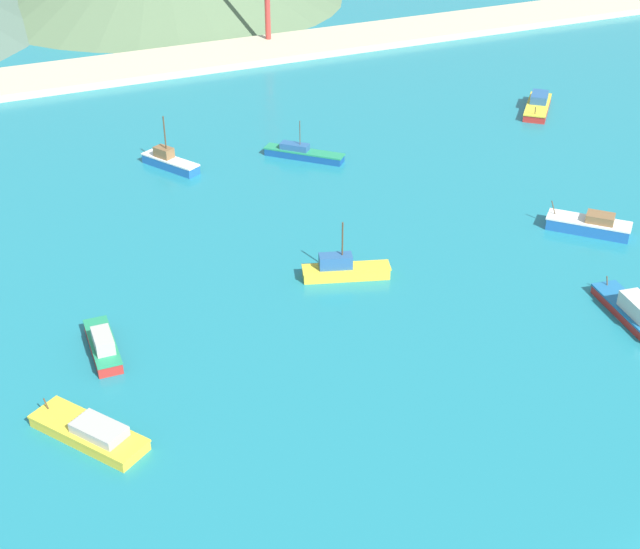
{
  "coord_description": "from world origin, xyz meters",
  "views": [
    {
      "loc": [
        -38.35,
        -26.8,
        47.08
      ],
      "look_at": [
        -6.93,
        42.48,
        1.45
      ],
      "focal_mm": 49.66,
      "sensor_mm": 36.0,
      "label": 1
    }
  ],
  "objects_px": {
    "fishing_boat_6": "(91,432)",
    "fishing_boat_2": "(344,269)",
    "fishing_boat_7": "(169,161)",
    "fishing_boat_3": "(538,105)",
    "fishing_boat_8": "(303,153)",
    "fishing_boat_14": "(633,310)",
    "fishing_boat_4": "(590,225)",
    "fishing_boat_10": "(103,345)"
  },
  "relations": [
    {
      "from": "fishing_boat_6",
      "to": "fishing_boat_14",
      "type": "distance_m",
      "value": 50.81
    },
    {
      "from": "fishing_boat_3",
      "to": "fishing_boat_4",
      "type": "distance_m",
      "value": 38.53
    },
    {
      "from": "fishing_boat_4",
      "to": "fishing_boat_8",
      "type": "relative_size",
      "value": 0.94
    },
    {
      "from": "fishing_boat_6",
      "to": "fishing_boat_8",
      "type": "distance_m",
      "value": 57.54
    },
    {
      "from": "fishing_boat_4",
      "to": "fishing_boat_14",
      "type": "height_order",
      "value": "fishing_boat_4"
    },
    {
      "from": "fishing_boat_2",
      "to": "fishing_boat_14",
      "type": "xyz_separation_m",
      "value": [
        21.82,
        -18.14,
        -0.06
      ]
    },
    {
      "from": "fishing_boat_6",
      "to": "fishing_boat_4",
      "type": "bearing_deg",
      "value": 11.22
    },
    {
      "from": "fishing_boat_7",
      "to": "fishing_boat_14",
      "type": "relative_size",
      "value": 0.85
    },
    {
      "from": "fishing_boat_2",
      "to": "fishing_boat_8",
      "type": "xyz_separation_m",
      "value": [
        8.37,
        29.88,
        -0.27
      ]
    },
    {
      "from": "fishing_boat_3",
      "to": "fishing_boat_14",
      "type": "bearing_deg",
      "value": -117.28
    },
    {
      "from": "fishing_boat_3",
      "to": "fishing_boat_6",
      "type": "bearing_deg",
      "value": -149.11
    },
    {
      "from": "fishing_boat_2",
      "to": "fishing_boat_7",
      "type": "xyz_separation_m",
      "value": [
        -8.58,
        34.1,
        -0.07
      ]
    },
    {
      "from": "fishing_boat_10",
      "to": "fishing_boat_2",
      "type": "bearing_deg",
      "value": 6.68
    },
    {
      "from": "fishing_boat_8",
      "to": "fishing_boat_4",
      "type": "bearing_deg",
      "value": -56.88
    },
    {
      "from": "fishing_boat_6",
      "to": "fishing_boat_8",
      "type": "relative_size",
      "value": 1.13
    },
    {
      "from": "fishing_boat_4",
      "to": "fishing_boat_7",
      "type": "bearing_deg",
      "value": 136.14
    },
    {
      "from": "fishing_boat_4",
      "to": "fishing_boat_10",
      "type": "bearing_deg",
      "value": -179.46
    },
    {
      "from": "fishing_boat_8",
      "to": "fishing_boat_14",
      "type": "height_order",
      "value": "fishing_boat_8"
    },
    {
      "from": "fishing_boat_3",
      "to": "fishing_boat_10",
      "type": "bearing_deg",
      "value": -154.61
    },
    {
      "from": "fishing_boat_3",
      "to": "fishing_boat_7",
      "type": "xyz_separation_m",
      "value": [
        -56.04,
        2.5,
        0.05
      ]
    },
    {
      "from": "fishing_boat_2",
      "to": "fishing_boat_7",
      "type": "height_order",
      "value": "fishing_boat_7"
    },
    {
      "from": "fishing_boat_6",
      "to": "fishing_boat_10",
      "type": "height_order",
      "value": "fishing_boat_10"
    },
    {
      "from": "fishing_boat_8",
      "to": "fishing_boat_10",
      "type": "xyz_separation_m",
      "value": [
        -33.77,
        -32.86,
        0.22
      ]
    },
    {
      "from": "fishing_boat_2",
      "to": "fishing_boat_4",
      "type": "relative_size",
      "value": 1.08
    },
    {
      "from": "fishing_boat_3",
      "to": "fishing_boat_8",
      "type": "height_order",
      "value": "fishing_boat_8"
    },
    {
      "from": "fishing_boat_2",
      "to": "fishing_boat_3",
      "type": "xyz_separation_m",
      "value": [
        47.47,
        31.6,
        -0.12
      ]
    },
    {
      "from": "fishing_boat_6",
      "to": "fishing_boat_3",
      "type": "bearing_deg",
      "value": 30.89
    },
    {
      "from": "fishing_boat_10",
      "to": "fishing_boat_14",
      "type": "relative_size",
      "value": 0.81
    },
    {
      "from": "fishing_boat_3",
      "to": "fishing_boat_4",
      "type": "relative_size",
      "value": 1.16
    },
    {
      "from": "fishing_boat_3",
      "to": "fishing_boat_8",
      "type": "xyz_separation_m",
      "value": [
        -39.1,
        -1.72,
        -0.15
      ]
    },
    {
      "from": "fishing_boat_4",
      "to": "fishing_boat_7",
      "type": "relative_size",
      "value": 1.0
    },
    {
      "from": "fishing_boat_2",
      "to": "fishing_boat_6",
      "type": "relative_size",
      "value": 0.89
    },
    {
      "from": "fishing_boat_7",
      "to": "fishing_boat_10",
      "type": "height_order",
      "value": "fishing_boat_7"
    },
    {
      "from": "fishing_boat_3",
      "to": "fishing_boat_4",
      "type": "bearing_deg",
      "value": -117.85
    },
    {
      "from": "fishing_boat_4",
      "to": "fishing_boat_2",
      "type": "bearing_deg",
      "value": 175.22
    },
    {
      "from": "fishing_boat_10",
      "to": "fishing_boat_14",
      "type": "bearing_deg",
      "value": -17.81
    },
    {
      "from": "fishing_boat_2",
      "to": "fishing_boat_14",
      "type": "height_order",
      "value": "fishing_boat_2"
    },
    {
      "from": "fishing_boat_6",
      "to": "fishing_boat_7",
      "type": "bearing_deg",
      "value": 67.18
    },
    {
      "from": "fishing_boat_14",
      "to": "fishing_boat_10",
      "type": "bearing_deg",
      "value": 162.19
    },
    {
      "from": "fishing_boat_6",
      "to": "fishing_boat_2",
      "type": "bearing_deg",
      "value": 25.95
    },
    {
      "from": "fishing_boat_7",
      "to": "fishing_boat_14",
      "type": "xyz_separation_m",
      "value": [
        30.39,
        -52.24,
        0.01
      ]
    },
    {
      "from": "fishing_boat_6",
      "to": "fishing_boat_8",
      "type": "xyz_separation_m",
      "value": [
        37.19,
        43.91,
        0.01
      ]
    }
  ]
}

